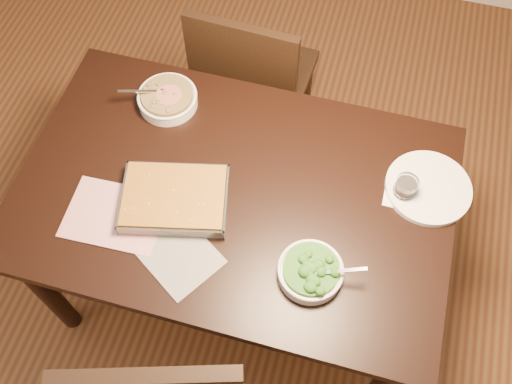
{
  "coord_description": "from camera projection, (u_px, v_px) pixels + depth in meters",
  "views": [
    {
      "loc": [
        0.31,
        -0.86,
        2.34
      ],
      "look_at": [
        0.08,
        -0.01,
        0.8
      ],
      "focal_mm": 40.0,
      "sensor_mm": 36.0,
      "label": 1
    }
  ],
  "objects": [
    {
      "name": "magazine_b",
      "position": [
        175.0,
        251.0,
        1.72
      ],
      "size": [
        0.33,
        0.31,
        0.0
      ],
      "primitive_type": "cube",
      "rotation": [
        0.0,
        0.0,
        -0.57
      ],
      "color": "#26262E",
      "rests_on": "table"
    },
    {
      "name": "dinner_plate",
      "position": [
        428.0,
        188.0,
        1.83
      ],
      "size": [
        0.28,
        0.28,
        0.02
      ],
      "primitive_type": "cylinder",
      "color": "white",
      "rests_on": "table"
    },
    {
      "name": "magazine_a",
      "position": [
        115.0,
        215.0,
        1.78
      ],
      "size": [
        0.31,
        0.23,
        0.01
      ],
      "primitive_type": "cube",
      "rotation": [
        0.0,
        0.0,
        0.04
      ],
      "color": "#AE3149",
      "rests_on": "table"
    },
    {
      "name": "wine_tumbler",
      "position": [
        405.0,
        188.0,
        1.79
      ],
      "size": [
        0.07,
        0.07,
        0.08
      ],
      "color": "black",
      "rests_on": "coaster"
    },
    {
      "name": "coaster",
      "position": [
        402.0,
        194.0,
        1.82
      ],
      "size": [
        0.11,
        0.11,
        0.0
      ],
      "primitive_type": "cube",
      "color": "white",
      "rests_on": "table"
    },
    {
      "name": "baking_dish",
      "position": [
        175.0,
        199.0,
        1.78
      ],
      "size": [
        0.38,
        0.31,
        0.06
      ],
      "rotation": [
        0.0,
        0.0,
        0.23
      ],
      "color": "silver",
      "rests_on": "table"
    },
    {
      "name": "broccoli_bowl",
      "position": [
        311.0,
        271.0,
        1.66
      ],
      "size": [
        0.22,
        0.2,
        0.08
      ],
      "color": "white",
      "rests_on": "table"
    },
    {
      "name": "table",
      "position": [
        235.0,
        205.0,
        1.91
      ],
      "size": [
        1.4,
        0.9,
        0.75
      ],
      "color": "black",
      "rests_on": "ground"
    },
    {
      "name": "ground",
      "position": [
        240.0,
        277.0,
        2.48
      ],
      "size": [
        4.0,
        4.0,
        0.0
      ],
      "primitive_type": "plane",
      "color": "#442213",
      "rests_on": "ground"
    },
    {
      "name": "chair_far",
      "position": [
        252.0,
        80.0,
        2.37
      ],
      "size": [
        0.46,
        0.46,
        0.92
      ],
      "rotation": [
        0.0,
        0.0,
        3.08
      ],
      "color": "black",
      "rests_on": "ground"
    },
    {
      "name": "stew_bowl",
      "position": [
        168.0,
        98.0,
        1.98
      ],
      "size": [
        0.22,
        0.21,
        0.08
      ],
      "color": "white",
      "rests_on": "table"
    }
  ]
}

